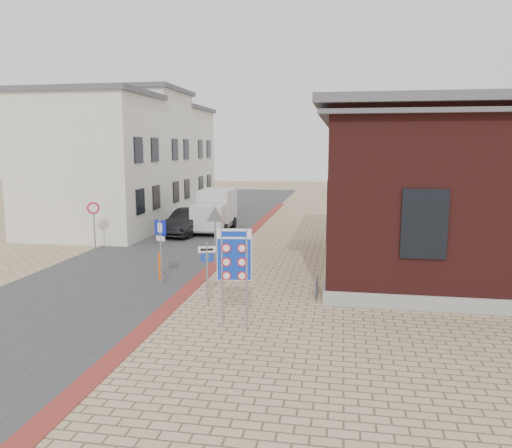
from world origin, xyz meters
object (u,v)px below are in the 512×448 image
Objects in this scene: sedan at (189,222)px; box_truck at (215,210)px; essen_sign at (207,265)px; border_sign at (234,257)px; parking_sign at (161,240)px; bollard at (160,266)px.

sedan is 2.02m from box_truck.
essen_sign is (4.69, -12.90, 0.61)m from sedan.
box_truck is 16.91m from border_sign.
box_truck is 2.31× the size of essen_sign.
sedan is 11.09m from parking_sign.
bollard is at bearing 141.13° from parking_sign.
box_truck is at bearing 84.96° from essen_sign.
parking_sign is (-3.66, 3.91, -0.34)m from border_sign.
parking_sign is at bearing -86.89° from box_truck.
sedan is 13.74m from essen_sign.
border_sign reaches higher than sedan.
parking_sign reaches higher than box_truck.
border_sign reaches higher than parking_sign.
bollard is at bearing 123.68° from border_sign.
bollard is (0.76, -11.61, -0.76)m from box_truck.
sedan is 0.95× the size of box_truck.
border_sign is (4.76, -16.21, 0.78)m from box_truck.
border_sign is at bearing -72.69° from essen_sign.
sedan is at bearing 101.13° from bollard.
border_sign is at bearing -21.98° from parking_sign.
essen_sign reaches higher than bollard.
parking_sign reaches higher than essen_sign.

